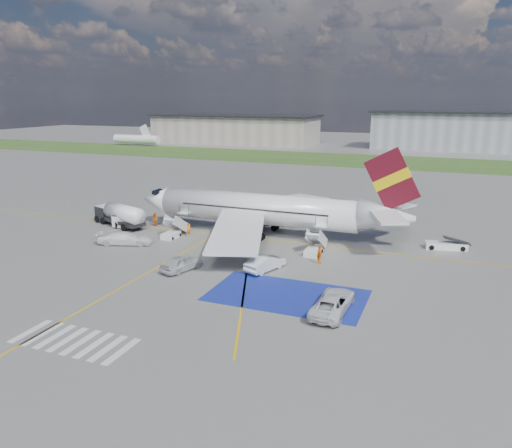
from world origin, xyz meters
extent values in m
plane|color=#60605E|center=(0.00, 0.00, 0.00)|extent=(400.00, 400.00, 0.00)
cube|color=#2D4C1E|center=(0.00, 95.00, 0.01)|extent=(400.00, 30.00, 0.01)
cube|color=gold|center=(0.00, 12.00, 0.01)|extent=(120.00, 0.20, 0.01)
cube|color=gold|center=(-5.00, -10.00, 0.01)|extent=(0.20, 60.00, 0.01)
cube|color=gold|center=(0.00, 12.00, 0.01)|extent=(20.71, 56.45, 0.01)
cube|color=navy|center=(10.00, -4.00, 0.01)|extent=(14.00, 8.00, 0.01)
cube|color=silver|center=(-6.00, -18.00, 0.01)|extent=(0.60, 4.00, 0.01)
cube|color=silver|center=(-4.80, -18.00, 0.01)|extent=(0.60, 4.00, 0.01)
cube|color=silver|center=(-3.60, -18.00, 0.01)|extent=(0.60, 4.00, 0.01)
cube|color=silver|center=(-2.40, -18.00, 0.01)|extent=(0.60, 4.00, 0.01)
cube|color=silver|center=(-1.20, -18.00, 0.01)|extent=(0.60, 4.00, 0.01)
cube|color=silver|center=(0.00, -18.00, 0.01)|extent=(0.60, 4.00, 0.01)
cube|color=silver|center=(1.20, -18.00, 0.01)|extent=(0.60, 4.00, 0.01)
cube|color=silver|center=(2.40, -18.00, 0.01)|extent=(0.60, 4.00, 0.01)
cube|color=gray|center=(-55.00, 130.00, 5.00)|extent=(60.00, 22.00, 10.00)
cube|color=gray|center=(20.00, 135.00, 6.00)|extent=(48.00, 18.00, 12.00)
cylinder|color=white|center=(0.00, 14.00, 3.40)|extent=(26.00, 3.90, 3.90)
cone|color=white|center=(-15.00, 14.00, 3.40)|extent=(4.00, 3.90, 3.90)
cube|color=black|center=(-14.40, 14.00, 4.45)|extent=(1.67, 1.90, 0.82)
cone|color=white|center=(16.20, 14.00, 3.80)|extent=(6.50, 3.90, 3.90)
cube|color=white|center=(1.00, 5.50, 2.80)|extent=(9.86, 15.95, 1.40)
cube|color=white|center=(1.00, 22.50, 2.80)|extent=(9.86, 15.95, 1.40)
cylinder|color=#38383A|center=(0.00, 8.40, 1.40)|extent=(3.40, 2.10, 2.10)
cylinder|color=#38383A|center=(0.00, 19.60, 1.40)|extent=(3.40, 2.10, 2.10)
cube|color=#500D19|center=(16.50, 14.00, 8.20)|extent=(6.62, 0.30, 7.45)
cube|color=yellow|center=(16.50, 14.00, 8.20)|extent=(4.36, 0.40, 3.08)
cube|color=white|center=(16.80, 10.80, 4.50)|extent=(4.73, 5.95, 0.49)
cube|color=white|center=(16.80, 17.20, 4.50)|extent=(4.73, 5.95, 0.49)
cube|color=black|center=(0.00, 12.04, 3.75)|extent=(19.50, 0.04, 0.18)
cube|color=black|center=(0.00, 15.96, 3.75)|extent=(19.50, 0.04, 0.18)
cube|color=white|center=(-9.50, 9.85, 1.45)|extent=(1.40, 3.73, 2.32)
cube|color=white|center=(-9.50, 11.75, 2.50)|extent=(1.40, 1.00, 0.12)
cylinder|color=black|center=(-10.20, 11.75, 3.05)|extent=(0.06, 0.06, 1.10)
cylinder|color=black|center=(-8.80, 11.75, 3.05)|extent=(0.06, 0.06, 1.10)
cube|color=white|center=(-9.50, 8.25, 0.35)|extent=(1.60, 2.40, 0.70)
cube|color=white|center=(9.00, 9.85, 1.45)|extent=(1.40, 3.73, 2.32)
cube|color=white|center=(9.00, 11.75, 2.50)|extent=(1.40, 1.00, 0.12)
cylinder|color=black|center=(8.30, 11.75, 3.05)|extent=(0.06, 0.06, 1.10)
cylinder|color=black|center=(9.70, 11.75, 3.05)|extent=(0.06, 0.06, 1.10)
cube|color=white|center=(9.00, 8.25, 0.35)|extent=(1.60, 2.40, 0.70)
cube|color=black|center=(-22.40, 12.14, 1.14)|extent=(2.94, 2.94, 2.28)
cylinder|color=white|center=(-18.06, 10.48, 1.98)|extent=(7.10, 4.53, 2.28)
cube|color=black|center=(-18.06, 10.48, 0.84)|extent=(7.10, 4.53, 0.49)
cube|color=white|center=(-18.30, 10.06, 0.92)|extent=(2.17, 1.32, 1.51)
cube|color=black|center=(-18.30, 10.06, 1.73)|extent=(2.07, 1.21, 0.13)
cube|color=white|center=(22.90, 16.33, 0.39)|extent=(4.89, 2.58, 0.78)
cube|color=black|center=(24.03, 16.60, 1.07)|extent=(3.23, 1.83, 0.86)
imported|color=#BBBDC2|center=(-2.15, -1.76, 0.81)|extent=(3.09, 5.08, 1.62)
imported|color=silver|center=(5.81, 1.46, 0.81)|extent=(3.23, 5.22, 1.62)
imported|color=silver|center=(14.62, -5.78, 1.04)|extent=(2.67, 5.61, 2.09)
imported|color=white|center=(-13.17, 3.80, 0.97)|extent=(5.36, 3.53, 1.95)
imported|color=orange|center=(-7.83, 9.90, 0.83)|extent=(0.69, 0.72, 1.66)
imported|color=orange|center=(-14.63, 12.57, 0.93)|extent=(1.14, 1.13, 1.85)
imported|color=orange|center=(10.46, 5.63, 0.99)|extent=(1.01, 1.25, 1.98)
camera|label=1|loc=(22.96, -43.95, 17.49)|focal=35.00mm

